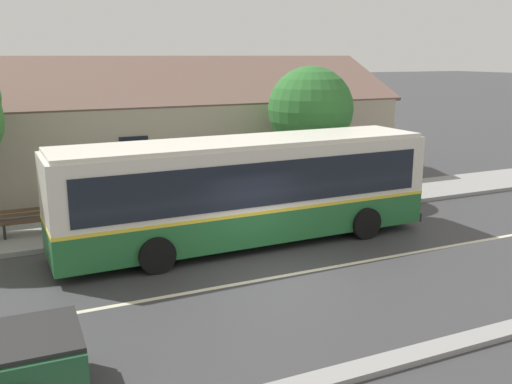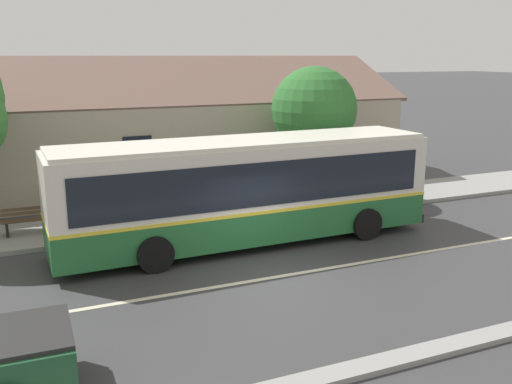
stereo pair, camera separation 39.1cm
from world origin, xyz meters
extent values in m
plane|color=#38383A|center=(0.00, 0.00, 0.00)|extent=(300.00, 300.00, 0.00)
cube|color=gray|center=(0.00, 6.00, 0.07)|extent=(60.00, 3.00, 0.15)
cube|color=gray|center=(0.00, -4.75, 0.06)|extent=(60.00, 0.50, 0.12)
cube|color=beige|center=(0.00, 0.00, 0.00)|extent=(60.00, 0.16, 0.01)
cube|color=tan|center=(-1.68, 13.20, 1.83)|extent=(24.28, 8.71, 3.66)
cube|color=brown|center=(-1.68, 11.02, 4.60)|extent=(24.88, 4.42, 2.02)
cube|color=brown|center=(-1.68, 15.38, 4.60)|extent=(24.88, 4.42, 2.02)
cube|color=black|center=(-1.68, 8.82, 2.01)|extent=(1.10, 0.06, 1.30)
cube|color=black|center=(6.82, 8.82, 2.01)|extent=(1.10, 0.06, 1.30)
cube|color=#4C3323|center=(1.96, 8.82, 1.05)|extent=(1.00, 0.06, 2.10)
cube|color=#236633|center=(0.31, 2.90, 0.75)|extent=(11.56, 2.71, 0.96)
cube|color=yellow|center=(0.31, 2.90, 1.28)|extent=(11.58, 2.73, 0.10)
cube|color=silver|center=(0.31, 2.90, 2.21)|extent=(11.56, 2.71, 1.76)
cube|color=silver|center=(0.31, 2.90, 3.15)|extent=(11.33, 2.58, 0.12)
cube|color=black|center=(0.29, 4.16, 2.11)|extent=(10.60, 0.22, 1.26)
cube|color=black|center=(0.33, 1.64, 2.11)|extent=(10.60, 0.22, 1.26)
cube|color=black|center=(6.09, 3.01, 2.11)|extent=(0.08, 2.20, 1.26)
cube|color=black|center=(6.09, 3.01, 2.95)|extent=(0.07, 1.75, 0.24)
cube|color=black|center=(6.11, 3.01, 0.40)|extent=(0.13, 2.50, 0.28)
cube|color=#197233|center=(-1.15, 4.14, 0.75)|extent=(3.23, 0.09, 0.67)
cube|color=black|center=(4.78, 4.25, 1.51)|extent=(0.90, 0.05, 2.46)
cylinder|color=black|center=(3.86, 4.21, 0.50)|extent=(1.00, 0.30, 1.00)
cylinder|color=black|center=(3.90, 1.72, 0.50)|extent=(1.00, 0.30, 1.00)
cylinder|color=black|center=(-2.88, 4.09, 0.50)|extent=(1.00, 0.30, 1.00)
cylinder|color=black|center=(-2.83, 1.59, 0.50)|extent=(1.00, 0.30, 1.00)
cylinder|color=black|center=(-6.47, -2.10, 0.38)|extent=(0.77, 0.28, 0.76)
cube|color=brown|center=(-5.77, 6.18, 0.60)|extent=(1.65, 0.10, 0.04)
cube|color=brown|center=(-5.77, 6.03, 0.60)|extent=(1.65, 0.10, 0.04)
cube|color=brown|center=(-5.77, 5.89, 0.60)|extent=(1.65, 0.10, 0.04)
cube|color=brown|center=(-5.77, 5.76, 0.90)|extent=(1.65, 0.04, 0.10)
cube|color=brown|center=(-5.77, 5.76, 1.04)|extent=(1.65, 0.04, 0.10)
cube|color=black|center=(-5.11, 6.03, 0.38)|extent=(0.08, 0.43, 0.45)
cube|color=black|center=(-6.43, 6.03, 0.38)|extent=(0.08, 0.43, 0.45)
cylinder|color=#4C3828|center=(4.83, 6.88, 1.25)|extent=(0.38, 0.38, 2.51)
sphere|color=#2D6B2D|center=(4.83, 6.88, 3.59)|extent=(3.32, 3.32, 3.32)
sphere|color=#2D6B2D|center=(4.43, 7.27, 3.09)|extent=(1.88, 1.88, 1.88)
camera|label=1|loc=(-6.42, -12.41, 5.63)|focal=40.00mm
camera|label=2|loc=(-6.06, -12.57, 5.63)|focal=40.00mm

